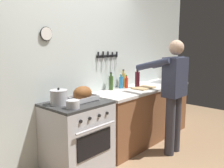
{
  "coord_description": "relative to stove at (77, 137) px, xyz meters",
  "views": [
    {
      "loc": [
        -2.1,
        -1.28,
        1.62
      ],
      "look_at": [
        0.28,
        0.85,
        1.08
      ],
      "focal_mm": 39.19,
      "sensor_mm": 36.0,
      "label": 1
    }
  ],
  "objects": [
    {
      "name": "wall_back",
      "position": [
        0.22,
        0.36,
        0.85
      ],
      "size": [
        6.0,
        0.13,
        2.6
      ],
      "color": "silver",
      "rests_on": "ground"
    },
    {
      "name": "counter_block",
      "position": [
        1.43,
        0.0,
        0.01
      ],
      "size": [
        2.03,
        0.65,
        0.9
      ],
      "color": "brown",
      "rests_on": "ground"
    },
    {
      "name": "stove",
      "position": [
        0.0,
        0.0,
        0.0
      ],
      "size": [
        0.76,
        0.67,
        0.9
      ],
      "color": "#BCBCC1",
      "rests_on": "ground"
    },
    {
      "name": "person_cook",
      "position": [
        1.29,
        -0.62,
        0.5
      ],
      "size": [
        0.51,
        0.63,
        1.66
      ],
      "rotation": [
        0.0,
        0.0,
        1.77
      ],
      "color": "#383842",
      "rests_on": "ground"
    },
    {
      "name": "roasting_pan",
      "position": [
        0.1,
        -0.0,
        0.54
      ],
      "size": [
        0.35,
        0.26,
        0.19
      ],
      "color": "#B7B7BC",
      "rests_on": "stove"
    },
    {
      "name": "stock_pot",
      "position": [
        -0.21,
        0.07,
        0.54
      ],
      "size": [
        0.21,
        0.21,
        0.2
      ],
      "color": "#B7B7BC",
      "rests_on": "stove"
    },
    {
      "name": "saucepan",
      "position": [
        -0.21,
        -0.19,
        0.5
      ],
      "size": [
        0.15,
        0.15,
        0.09
      ],
      "color": "#B7B7BC",
      "rests_on": "stove"
    },
    {
      "name": "cutting_board",
      "position": [
        1.32,
        -0.08,
        0.46
      ],
      "size": [
        0.36,
        0.24,
        0.02
      ],
      "primitive_type": "cube",
      "color": "tan",
      "rests_on": "counter_block"
    },
    {
      "name": "bottle_hot_sauce",
      "position": [
        1.16,
        0.14,
        0.54
      ],
      "size": [
        0.05,
        0.05,
        0.21
      ],
      "color": "red",
      "rests_on": "counter_block"
    },
    {
      "name": "bottle_wine_red",
      "position": [
        1.32,
        0.04,
        0.59
      ],
      "size": [
        0.07,
        0.07,
        0.33
      ],
      "color": "#47141E",
      "rests_on": "counter_block"
    },
    {
      "name": "bottle_cooking_oil",
      "position": [
        1.19,
        0.23,
        0.57
      ],
      "size": [
        0.07,
        0.07,
        0.29
      ],
      "color": "gold",
      "rests_on": "counter_block"
    },
    {
      "name": "bottle_olive_oil",
      "position": [
        0.89,
        0.23,
        0.56
      ],
      "size": [
        0.07,
        0.07,
        0.27
      ],
      "color": "#385623",
      "rests_on": "counter_block"
    },
    {
      "name": "bottle_dish_soap",
      "position": [
        1.1,
        0.2,
        0.55
      ],
      "size": [
        0.07,
        0.07,
        0.24
      ],
      "color": "#338CCC",
      "rests_on": "counter_block"
    }
  ]
}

